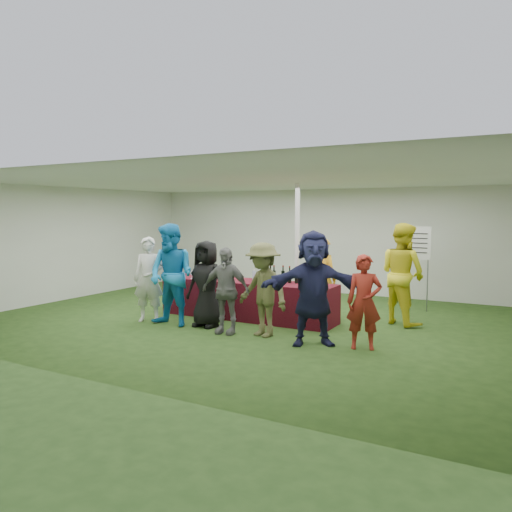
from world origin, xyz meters
The scene contains 18 objects.
ground centered at (0.00, 0.00, 0.00)m, with size 60.00×60.00×0.00m, color #284719.
tent centered at (0.50, 1.20, 1.35)m, with size 10.00×10.00×10.00m.
serving_table centered at (-0.11, 0.14, 0.38)m, with size 3.60×0.80×0.75m, color #54121A.
wine_bottles centered at (0.53, 0.28, 0.87)m, with size 0.76×0.13×0.32m.
wine_glasses centered at (-0.35, -0.12, 0.86)m, with size 2.78×0.13×0.16m.
water_bottle centered at (0.00, 0.22, 0.85)m, with size 0.07×0.07×0.23m.
bar_towel centered at (1.40, 0.19, 0.77)m, with size 0.25×0.18×0.03m, color white.
dump_bucket centered at (1.45, -0.08, 0.84)m, with size 0.26×0.26×0.18m, color slate.
wine_list_sign centered at (2.70, 2.55, 1.32)m, with size 0.50×0.03×1.80m.
staff_pourer centered at (1.21, 0.87, 0.80)m, with size 0.58×0.38×1.60m, color gold.
staff_back centered at (2.69, 1.10, 0.95)m, with size 0.92×0.72×1.90m, color yellow.
customer_0 centered at (-1.62, -1.01, 0.82)m, with size 0.60×0.39×1.63m, color silver.
customer_1 centered at (-1.00, -1.09, 0.95)m, with size 0.92×0.72×1.89m, color #167CBF.
customer_2 centered at (-0.41, -0.83, 0.79)m, with size 0.77×0.50×1.59m, color black.
customer_3 centered at (0.17, -1.10, 0.75)m, with size 0.88×0.37×1.50m, color slate.
customer_4 centered at (0.84, -0.98, 0.80)m, with size 1.03×0.59×1.59m, color brown.
customer_5 centered at (1.79, -1.07, 0.91)m, with size 1.69×0.54×1.82m, color #1D1F45.
customer_6 centered at (2.57, -0.93, 0.73)m, with size 0.53×0.35×1.46m, color maroon.
Camera 1 is at (4.73, -8.34, 2.10)m, focal length 35.00 mm.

